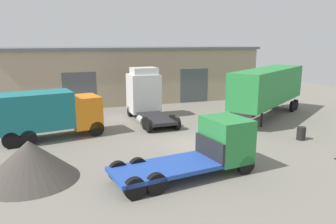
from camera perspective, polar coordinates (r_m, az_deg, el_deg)
The scene contains 8 objects.
ground_plane at distance 20.91m, azimuth 4.79°, elevation -5.88°, with size 60.00×60.00×0.00m, color slate.
warehouse_building at distance 37.44m, azimuth -6.49°, elevation 6.73°, with size 27.63×8.97×5.86m.
tractor_unit_white at distance 27.95m, azimuth -4.01°, elevation 3.01°, with size 2.69×6.73×4.31m.
container_trailer_green at distance 29.28m, azimuth 17.12°, elevation 4.20°, with size 10.60×8.44×4.21m.
flatbed_truck_green at distance 16.63m, azimuth 7.39°, elevation -6.06°, with size 7.30×3.40×2.68m.
box_truck_orange at distance 23.41m, azimuth -19.93°, elevation -0.00°, with size 6.90×3.64×3.20m.
gravel_pile at distance 16.95m, azimuth -22.95°, elevation -7.76°, with size 4.54×4.54×1.95m.
oil_drum at distance 23.70m, azimuth 22.17°, elevation -3.47°, with size 0.58×0.58×0.88m.
Camera 1 is at (-8.09, -18.15, 6.50)m, focal length 35.00 mm.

